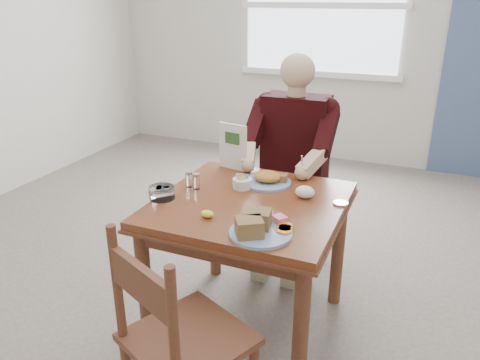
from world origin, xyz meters
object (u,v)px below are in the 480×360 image
at_px(table, 250,221).
at_px(chair_near, 178,342).
at_px(far_plate, 268,179).
at_px(chair_far, 294,192).
at_px(diner, 292,148).
at_px(near_plate, 258,227).

xyz_separation_m(table, chair_near, (0.01, -0.76, -0.16)).
relative_size(chair_near, far_plate, 3.18).
distance_m(chair_far, diner, 0.34).
relative_size(diner, near_plate, 3.86).
bearing_deg(chair_far, chair_near, -89.62).
height_order(near_plate, far_plate, near_plate).
bearing_deg(chair_near, chair_far, 90.38).
distance_m(diner, near_plate, 1.03).
distance_m(chair_far, far_plate, 0.63).
bearing_deg(chair_near, far_plate, 90.11).
distance_m(diner, far_plate, 0.46).
relative_size(chair_far, diner, 0.69).
distance_m(chair_near, near_plate, 0.56).
height_order(diner, far_plate, diner).
xyz_separation_m(chair_far, diner, (0.00, -0.09, 0.33)).
distance_m(table, chair_near, 0.77).
bearing_deg(diner, chair_near, -89.60).
distance_m(chair_near, far_plate, 1.04).
relative_size(chair_far, near_plate, 2.65).
height_order(chair_near, near_plate, chair_near).
bearing_deg(table, diner, 90.00).
xyz_separation_m(diner, near_plate, (0.16, -1.02, -0.03)).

